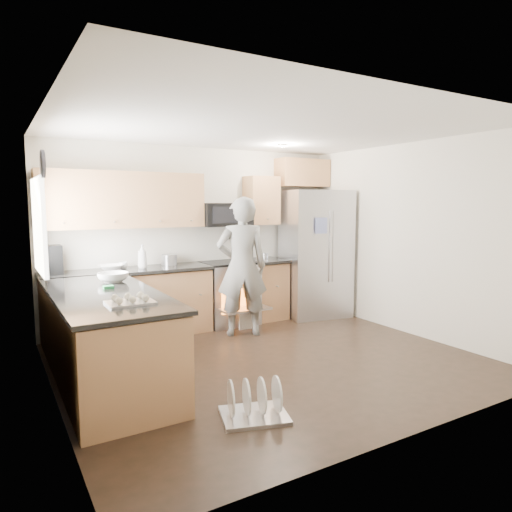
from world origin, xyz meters
TOP-DOWN VIEW (x-y plane):
  - ground at (0.00, 0.00)m, footprint 4.50×4.50m
  - room_shell at (-0.04, 0.02)m, footprint 4.54×4.04m
  - back_cabinet_run at (-0.59, 1.75)m, footprint 4.45×0.64m
  - peninsula at (-1.75, 0.25)m, footprint 0.96×2.36m
  - stove_range at (0.35, 1.69)m, footprint 0.76×0.97m
  - refrigerator at (1.77, 1.45)m, footprint 1.09×0.91m
  - person at (0.23, 1.07)m, footprint 0.80×0.66m
  - dish_rack at (-0.86, -1.12)m, footprint 0.65×0.58m

SIDE VIEW (x-z plane):
  - ground at x=0.00m, z-range 0.00..0.00m
  - dish_rack at x=-0.86m, z-range -0.08..0.26m
  - peninsula at x=-1.75m, z-range -0.05..0.98m
  - stove_range at x=0.35m, z-range -0.22..1.57m
  - person at x=0.23m, z-range 0.00..1.87m
  - back_cabinet_run at x=-0.59m, z-range -0.29..2.21m
  - refrigerator at x=1.77m, z-range 0.00..1.99m
  - room_shell at x=-0.04m, z-range 0.36..2.98m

